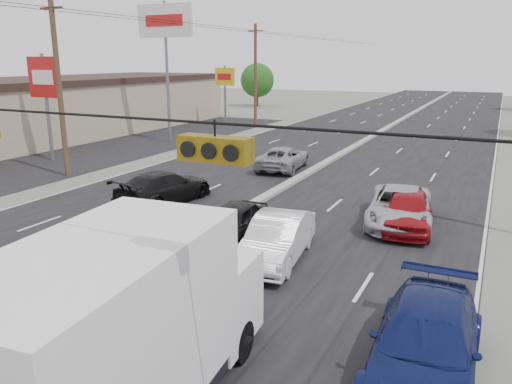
{
  "coord_description": "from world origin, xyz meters",
  "views": [
    {
      "loc": [
        9.92,
        -5.74,
        6.62
      ],
      "look_at": [
        2.63,
        9.17,
        2.2
      ],
      "focal_mm": 35.0,
      "sensor_mm": 36.0,
      "label": 1
    }
  ],
  "objects_px": {
    "red_sedan": "(164,279)",
    "oncoming_far": "(283,158)",
    "pole_sign_billboard": "(165,30)",
    "queue_car_a": "(232,224)",
    "queue_car_e": "(407,211)",
    "utility_pole_left_b": "(59,87)",
    "queue_car_b": "(277,239)",
    "queue_car_d": "(425,345)",
    "oncoming_near": "(164,188)",
    "pole_sign_mid": "(45,83)",
    "pole_sign_far": "(225,82)",
    "tree_left_far": "(257,80)",
    "box_truck": "(126,331)",
    "queue_car_c": "(400,207)",
    "utility_pole_left_c": "(255,75)"
  },
  "relations": [
    {
      "from": "tree_left_far",
      "to": "oncoming_far",
      "type": "bearing_deg",
      "value": -61.95
    },
    {
      "from": "utility_pole_left_b",
      "to": "red_sedan",
      "type": "distance_m",
      "value": 18.51
    },
    {
      "from": "utility_pole_left_c",
      "to": "pole_sign_far",
      "type": "xyz_separation_m",
      "value": [
        -3.5,
        -0.0,
        -0.7
      ]
    },
    {
      "from": "oncoming_near",
      "to": "pole_sign_far",
      "type": "bearing_deg",
      "value": -59.08
    },
    {
      "from": "queue_car_e",
      "to": "pole_sign_mid",
      "type": "bearing_deg",
      "value": 162.99
    },
    {
      "from": "red_sedan",
      "to": "oncoming_far",
      "type": "distance_m",
      "value": 18.25
    },
    {
      "from": "utility_pole_left_b",
      "to": "pole_sign_mid",
      "type": "bearing_deg",
      "value": 146.31
    },
    {
      "from": "queue_car_c",
      "to": "oncoming_near",
      "type": "height_order",
      "value": "oncoming_near"
    },
    {
      "from": "red_sedan",
      "to": "queue_car_c",
      "type": "distance_m",
      "value": 10.96
    },
    {
      "from": "pole_sign_far",
      "to": "tree_left_far",
      "type": "bearing_deg",
      "value": 106.7
    },
    {
      "from": "utility_pole_left_b",
      "to": "box_truck",
      "type": "distance_m",
      "value": 22.53
    },
    {
      "from": "red_sedan",
      "to": "queue_car_d",
      "type": "distance_m",
      "value": 6.93
    },
    {
      "from": "oncoming_far",
      "to": "red_sedan",
      "type": "bearing_deg",
      "value": 96.87
    },
    {
      "from": "utility_pole_left_b",
      "to": "queue_car_a",
      "type": "bearing_deg",
      "value": -20.98
    },
    {
      "from": "red_sedan",
      "to": "queue_car_a",
      "type": "bearing_deg",
      "value": 94.74
    },
    {
      "from": "queue_car_e",
      "to": "pole_sign_billboard",
      "type": "bearing_deg",
      "value": 139.37
    },
    {
      "from": "box_truck",
      "to": "queue_car_d",
      "type": "bearing_deg",
      "value": 34.13
    },
    {
      "from": "queue_car_e",
      "to": "utility_pole_left_b",
      "type": "bearing_deg",
      "value": 169.54
    },
    {
      "from": "queue_car_a",
      "to": "queue_car_e",
      "type": "bearing_deg",
      "value": 35.24
    },
    {
      "from": "utility_pole_left_c",
      "to": "pole_sign_billboard",
      "type": "relative_size",
      "value": 0.91
    },
    {
      "from": "utility_pole_left_b",
      "to": "oncoming_far",
      "type": "height_order",
      "value": "utility_pole_left_b"
    },
    {
      "from": "pole_sign_far",
      "to": "queue_car_b",
      "type": "xyz_separation_m",
      "value": [
        19.62,
        -31.23,
        -3.64
      ]
    },
    {
      "from": "utility_pole_left_b",
      "to": "queue_car_b",
      "type": "relative_size",
      "value": 2.14
    },
    {
      "from": "box_truck",
      "to": "queue_car_b",
      "type": "xyz_separation_m",
      "value": [
        -0.73,
        8.39,
        -1.17
      ]
    },
    {
      "from": "utility_pole_left_b",
      "to": "tree_left_far",
      "type": "relative_size",
      "value": 1.63
    },
    {
      "from": "pole_sign_mid",
      "to": "pole_sign_far",
      "type": "height_order",
      "value": "pole_sign_mid"
    },
    {
      "from": "queue_car_e",
      "to": "pole_sign_far",
      "type": "bearing_deg",
      "value": 123.91
    },
    {
      "from": "pole_sign_billboard",
      "to": "tree_left_far",
      "type": "distance_m",
      "value": 33.27
    },
    {
      "from": "queue_car_e",
      "to": "oncoming_near",
      "type": "relative_size",
      "value": 0.87
    },
    {
      "from": "utility_pole_left_b",
      "to": "queue_car_d",
      "type": "relative_size",
      "value": 1.87
    },
    {
      "from": "utility_pole_left_c",
      "to": "queue_car_e",
      "type": "relative_size",
      "value": 2.19
    },
    {
      "from": "queue_car_d",
      "to": "queue_car_e",
      "type": "xyz_separation_m",
      "value": [
        -2.03,
        9.78,
        -0.0
      ]
    },
    {
      "from": "oncoming_near",
      "to": "oncoming_far",
      "type": "height_order",
      "value": "oncoming_near"
    },
    {
      "from": "pole_sign_billboard",
      "to": "queue_car_a",
      "type": "height_order",
      "value": "pole_sign_billboard"
    },
    {
      "from": "pole_sign_far",
      "to": "queue_car_c",
      "type": "distance_m",
      "value": 34.3
    },
    {
      "from": "utility_pole_left_c",
      "to": "pole_sign_far",
      "type": "bearing_deg",
      "value": -180.0
    },
    {
      "from": "utility_pole_left_b",
      "to": "queue_car_e",
      "type": "bearing_deg",
      "value": -2.85
    },
    {
      "from": "queue_car_d",
      "to": "oncoming_near",
      "type": "relative_size",
      "value": 1.02
    },
    {
      "from": "utility_pole_left_b",
      "to": "queue_car_a",
      "type": "relative_size",
      "value": 2.37
    },
    {
      "from": "utility_pole_left_b",
      "to": "red_sedan",
      "type": "bearing_deg",
      "value": -35.75
    },
    {
      "from": "pole_sign_mid",
      "to": "red_sedan",
      "type": "distance_m",
      "value": 23.8
    },
    {
      "from": "pole_sign_far",
      "to": "queue_car_b",
      "type": "bearing_deg",
      "value": -57.87
    },
    {
      "from": "pole_sign_mid",
      "to": "queue_car_b",
      "type": "xyz_separation_m",
      "value": [
        20.62,
        -9.23,
        -4.34
      ]
    },
    {
      "from": "red_sedan",
      "to": "oncoming_near",
      "type": "distance_m",
      "value": 10.33
    },
    {
      "from": "pole_sign_far",
      "to": "queue_car_d",
      "type": "relative_size",
      "value": 1.12
    },
    {
      "from": "utility_pole_left_c",
      "to": "box_truck",
      "type": "relative_size",
      "value": 1.31
    },
    {
      "from": "oncoming_near",
      "to": "pole_sign_mid",
      "type": "bearing_deg",
      "value": -14.63
    },
    {
      "from": "pole_sign_billboard",
      "to": "red_sedan",
      "type": "bearing_deg",
      "value": -54.77
    },
    {
      "from": "utility_pole_left_b",
      "to": "queue_car_a",
      "type": "xyz_separation_m",
      "value": [
        13.9,
        -5.33,
        -4.39
      ]
    },
    {
      "from": "queue_car_e",
      "to": "oncoming_near",
      "type": "xyz_separation_m",
      "value": [
        -10.99,
        -1.21,
        -0.01
      ]
    }
  ]
}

